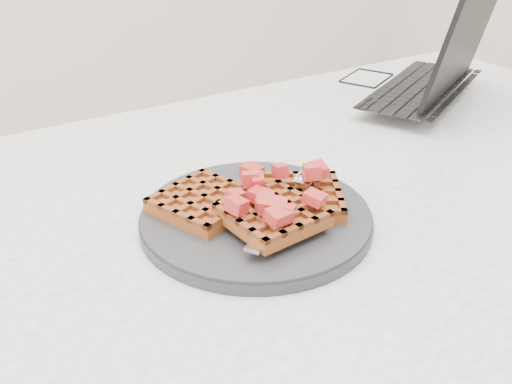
% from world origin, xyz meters
% --- Properties ---
extents(table, '(1.20, 0.80, 0.75)m').
position_xyz_m(table, '(0.00, 0.00, 0.64)').
color(table, silver).
rests_on(table, ground).
extents(plate, '(0.26, 0.26, 0.02)m').
position_xyz_m(plate, '(-0.15, -0.01, 0.76)').
color(plate, '#252528').
rests_on(plate, table).
extents(waffles, '(0.22, 0.18, 0.03)m').
position_xyz_m(waffles, '(-0.15, -0.01, 0.78)').
color(waffles, brown).
rests_on(waffles, plate).
extents(strawberry_pile, '(0.15, 0.15, 0.02)m').
position_xyz_m(strawberry_pile, '(-0.15, -0.01, 0.80)').
color(strawberry_pile, maroon).
rests_on(strawberry_pile, waffles).
extents(fork, '(0.16, 0.12, 0.02)m').
position_xyz_m(fork, '(-0.12, -0.04, 0.77)').
color(fork, silver).
rests_on(fork, plate).
extents(laptop, '(0.37, 0.34, 0.21)m').
position_xyz_m(laptop, '(0.30, 0.21, 0.79)').
color(laptop, black).
rests_on(laptop, table).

